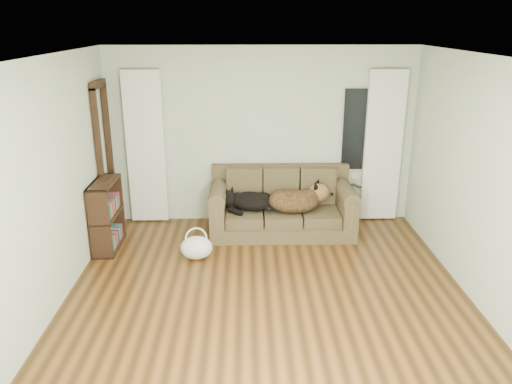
{
  "coord_description": "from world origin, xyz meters",
  "views": [
    {
      "loc": [
        -0.23,
        -4.73,
        2.93
      ],
      "look_at": [
        -0.1,
        1.6,
        0.74
      ],
      "focal_mm": 35.0,
      "sensor_mm": 36.0,
      "label": 1
    }
  ],
  "objects_px": {
    "sofa": "(282,202)",
    "bookshelf": "(107,213)",
    "dog_shepherd": "(296,201)",
    "dog_black_lab": "(249,201)",
    "tote_bag": "(196,247)"
  },
  "relations": [
    {
      "from": "sofa",
      "to": "bookshelf",
      "type": "relative_size",
      "value": 2.17
    },
    {
      "from": "dog_shepherd",
      "to": "sofa",
      "type": "bearing_deg",
      "value": -15.37
    },
    {
      "from": "dog_black_lab",
      "to": "dog_shepherd",
      "type": "bearing_deg",
      "value": 11.91
    },
    {
      "from": "sofa",
      "to": "bookshelf",
      "type": "bearing_deg",
      "value": -168.31
    },
    {
      "from": "dog_shepherd",
      "to": "tote_bag",
      "type": "xyz_separation_m",
      "value": [
        -1.36,
        -0.79,
        -0.33
      ]
    },
    {
      "from": "tote_bag",
      "to": "dog_black_lab",
      "type": "bearing_deg",
      "value": 50.74
    },
    {
      "from": "dog_black_lab",
      "to": "dog_shepherd",
      "type": "xyz_separation_m",
      "value": [
        0.67,
        -0.04,
        0.01
      ]
    },
    {
      "from": "tote_bag",
      "to": "sofa",
      "type": "bearing_deg",
      "value": 36.3
    },
    {
      "from": "sofa",
      "to": "tote_bag",
      "type": "bearing_deg",
      "value": -143.7
    },
    {
      "from": "dog_black_lab",
      "to": "tote_bag",
      "type": "xyz_separation_m",
      "value": [
        -0.68,
        -0.84,
        -0.32
      ]
    },
    {
      "from": "sofa",
      "to": "dog_shepherd",
      "type": "bearing_deg",
      "value": -16.56
    },
    {
      "from": "dog_black_lab",
      "to": "bookshelf",
      "type": "distance_m",
      "value": 1.96
    },
    {
      "from": "sofa",
      "to": "dog_black_lab",
      "type": "distance_m",
      "value": 0.48
    },
    {
      "from": "sofa",
      "to": "dog_shepherd",
      "type": "xyz_separation_m",
      "value": [
        0.2,
        -0.06,
        0.04
      ]
    },
    {
      "from": "bookshelf",
      "to": "tote_bag",
      "type": "bearing_deg",
      "value": -18.3
    }
  ]
}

